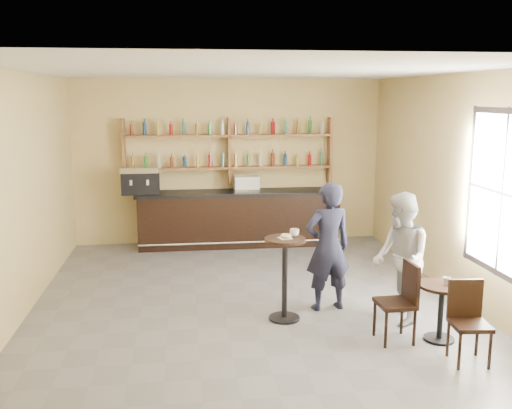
{
  "coord_description": "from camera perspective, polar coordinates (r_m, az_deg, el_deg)",
  "views": [
    {
      "loc": [
        -0.87,
        -7.64,
        2.88
      ],
      "look_at": [
        0.2,
        0.8,
        1.25
      ],
      "focal_mm": 40.0,
      "sensor_mm": 36.0,
      "label": 1
    }
  ],
  "objects": [
    {
      "name": "cup_pedestal",
      "position": [
        7.39,
        3.86,
        -2.81
      ],
      "size": [
        0.15,
        0.15,
        0.09
      ],
      "primitive_type": "imported",
      "rotation": [
        0.0,
        0.0,
        0.33
      ],
      "color": "white",
      "rests_on": "pedestal_table"
    },
    {
      "name": "wall_left",
      "position": [
        8.04,
        -22.49,
        0.84
      ],
      "size": [
        0.0,
        7.0,
        7.0
      ],
      "primitive_type": "plane",
      "rotation": [
        1.57,
        0.0,
        1.57
      ],
      "color": "tan",
      "rests_on": "floor"
    },
    {
      "name": "window_frame",
      "position": [
        7.6,
        23.39,
        1.01
      ],
      "size": [
        0.04,
        1.7,
        2.1
      ],
      "primitive_type": null,
      "color": "black",
      "rests_on": "wall_right"
    },
    {
      "name": "espresso_machine",
      "position": [
        10.94,
        -11.51,
        2.41
      ],
      "size": [
        0.74,
        0.51,
        0.5
      ],
      "primitive_type": null,
      "rotation": [
        0.0,
        0.0,
        0.09
      ],
      "color": "black",
      "rests_on": "bar_counter"
    },
    {
      "name": "pedestal_table",
      "position": [
        7.44,
        2.89,
        -7.47
      ],
      "size": [
        0.63,
        0.63,
        1.09
      ],
      "primitive_type": null,
      "rotation": [
        0.0,
        0.0,
        -0.21
      ],
      "color": "black",
      "rests_on": "floor"
    },
    {
      "name": "man_main",
      "position": [
        7.76,
        7.21,
        -4.21
      ],
      "size": [
        0.7,
        0.51,
        1.76
      ],
      "primitive_type": "imported",
      "rotation": [
        0.0,
        0.0,
        3.29
      ],
      "color": "black",
      "rests_on": "floor"
    },
    {
      "name": "bar_counter",
      "position": [
        11.09,
        -1.71,
        -1.37
      ],
      "size": [
        3.94,
        0.77,
        1.07
      ],
      "primitive_type": null,
      "color": "black",
      "rests_on": "floor"
    },
    {
      "name": "chair_south",
      "position": [
        6.72,
        20.61,
        -11.11
      ],
      "size": [
        0.42,
        0.42,
        0.9
      ],
      "primitive_type": null,
      "rotation": [
        0.0,
        0.0,
        -0.09
      ],
      "color": "black",
      "rests_on": "floor"
    },
    {
      "name": "wall_front",
      "position": [
        4.42,
        4.47,
        -6.03
      ],
      "size": [
        7.0,
        0.0,
        7.0
      ],
      "primitive_type": "plane",
      "rotation": [
        -1.57,
        0.0,
        0.0
      ],
      "color": "tan",
      "rests_on": "floor"
    },
    {
      "name": "shelf_unit",
      "position": [
        11.1,
        -2.71,
        5.3
      ],
      "size": [
        4.0,
        0.26,
        1.4
      ],
      "primitive_type": null,
      "color": "brown",
      "rests_on": "wall_back"
    },
    {
      "name": "cup_cafe",
      "position": [
        7.13,
        18.53,
        -7.25
      ],
      "size": [
        0.1,
        0.1,
        0.09
      ],
      "primitive_type": "imported",
      "rotation": [
        0.0,
        0.0,
        0.07
      ],
      "color": "white",
      "rests_on": "cafe_table"
    },
    {
      "name": "patron_second",
      "position": [
        7.5,
        14.24,
        -5.26
      ],
      "size": [
        0.69,
        0.86,
        1.69
      ],
      "primitive_type": "imported",
      "rotation": [
        0.0,
        0.0,
        -1.63
      ],
      "color": "gray",
      "rests_on": "floor"
    },
    {
      "name": "pastry_case",
      "position": [
        10.99,
        -0.98,
        2.11
      ],
      "size": [
        0.52,
        0.43,
        0.29
      ],
      "primitive_type": null,
      "rotation": [
        0.0,
        0.0,
        0.08
      ],
      "color": "silver",
      "rests_on": "bar_counter"
    },
    {
      "name": "ceiling",
      "position": [
        7.7,
        -0.75,
        13.22
      ],
      "size": [
        7.0,
        7.0,
        0.0
      ],
      "primitive_type": "plane",
      "rotation": [
        3.14,
        0.0,
        0.0
      ],
      "color": "white",
      "rests_on": "wall_back"
    },
    {
      "name": "napkin",
      "position": [
        7.28,
        2.93,
        -3.37
      ],
      "size": [
        0.19,
        0.19,
        0.0
      ],
      "primitive_type": "cube",
      "rotation": [
        0.0,
        0.0,
        0.24
      ],
      "color": "white",
      "rests_on": "pedestal_table"
    },
    {
      "name": "wall_right",
      "position": [
        8.66,
        19.41,
        1.72
      ],
      "size": [
        0.0,
        7.0,
        7.0
      ],
      "primitive_type": "plane",
      "rotation": [
        1.57,
        0.0,
        -1.57
      ],
      "color": "tan",
      "rests_on": "floor"
    },
    {
      "name": "donut",
      "position": [
        7.27,
        3.02,
        -3.18
      ],
      "size": [
        0.16,
        0.16,
        0.05
      ],
      "primitive_type": "torus",
      "rotation": [
        0.0,
        0.0,
        -0.16
      ],
      "color": "#B98143",
      "rests_on": "napkin"
    },
    {
      "name": "liquor_bottles",
      "position": [
        11.08,
        -2.71,
        6.18
      ],
      "size": [
        3.68,
        0.1,
        1.0
      ],
      "primitive_type": null,
      "color": "#8C5919",
      "rests_on": "shelf_unit"
    },
    {
      "name": "chair_west",
      "position": [
        7.02,
        13.74,
        -9.5
      ],
      "size": [
        0.43,
        0.43,
        0.96
      ],
      "primitive_type": null,
      "rotation": [
        0.0,
        0.0,
        -1.52
      ],
      "color": "black",
      "rests_on": "floor"
    },
    {
      "name": "cafe_table",
      "position": [
        7.23,
        17.98,
        -10.23
      ],
      "size": [
        0.55,
        0.55,
        0.69
      ],
      "primitive_type": null,
      "rotation": [
        0.0,
        0.0,
        -0.01
      ],
      "color": "black",
      "rests_on": "floor"
    },
    {
      "name": "window_pane",
      "position": [
        7.61,
        23.42,
        1.01
      ],
      "size": [
        0.0,
        2.0,
        2.0
      ],
      "primitive_type": "plane",
      "rotation": [
        1.57,
        0.0,
        -1.57
      ],
      "color": "white",
      "rests_on": "wall_right"
    },
    {
      "name": "floor",
      "position": [
        8.22,
        -0.69,
        -9.68
      ],
      "size": [
        7.0,
        7.0,
        0.0
      ],
      "primitive_type": "plane",
      "color": "#5E5E63",
      "rests_on": "ground"
    },
    {
      "name": "wall_back",
      "position": [
        11.25,
        -2.75,
        4.3
      ],
      "size": [
        7.0,
        0.0,
        7.0
      ],
      "primitive_type": "plane",
      "rotation": [
        1.57,
        0.0,
        0.0
      ],
      "color": "tan",
      "rests_on": "floor"
    }
  ]
}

